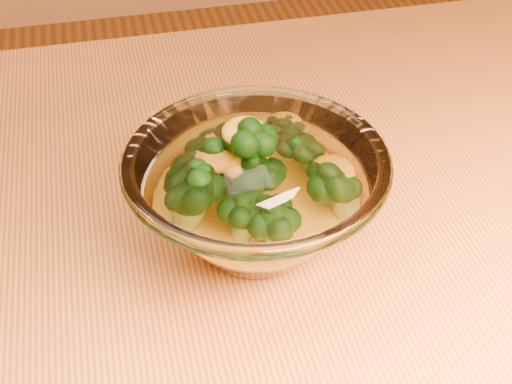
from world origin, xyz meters
TOP-DOWN VIEW (x-y plane):
  - table at (0.00, 0.00)m, footprint 1.20×0.80m
  - glass_bowl at (-0.02, 0.00)m, footprint 0.22×0.22m
  - cheese_sauce at (-0.02, 0.00)m, footprint 0.12×0.12m
  - broccoli_heap at (-0.03, 0.01)m, footprint 0.15×0.14m

SIDE VIEW (x-z plane):
  - table at x=0.00m, z-range 0.28..1.03m
  - cheese_sauce at x=-0.02m, z-range 0.76..0.80m
  - glass_bowl at x=-0.02m, z-range 0.75..0.85m
  - broccoli_heap at x=-0.03m, z-range 0.78..0.86m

